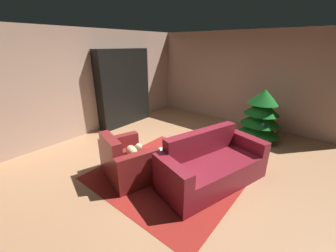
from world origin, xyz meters
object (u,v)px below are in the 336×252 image
at_px(armchair_red, 127,162).
at_px(decorated_tree, 261,115).
at_px(book_stack_on_table, 168,154).
at_px(couch_red, 211,166).
at_px(coffee_table, 170,157).
at_px(bottle_on_table, 169,156).
at_px(bookshelf_unit, 127,89).

bearing_deg(armchair_red, decorated_tree, 67.21).
xyz_separation_m(armchair_red, book_stack_on_table, (0.55, 0.50, 0.14)).
bearing_deg(armchair_red, couch_red, 33.08).
height_order(armchair_red, coffee_table, armchair_red).
bearing_deg(bottle_on_table, coffee_table, 124.78).
xyz_separation_m(armchair_red, bottle_on_table, (0.70, 0.34, 0.22)).
xyz_separation_m(bookshelf_unit, bottle_on_table, (2.86, -1.55, -0.53)).
relative_size(couch_red, bottle_on_table, 7.05).
relative_size(couch_red, decorated_tree, 1.61).
xyz_separation_m(couch_red, decorated_tree, (0.07, 2.33, 0.34)).
xyz_separation_m(armchair_red, decorated_tree, (1.32, 3.14, 0.34)).
xyz_separation_m(armchair_red, coffee_table, (0.58, 0.51, 0.07)).
height_order(armchair_red, bottle_on_table, armchair_red).
bearing_deg(coffee_table, bookshelf_unit, 153.21).
xyz_separation_m(bookshelf_unit, armchair_red, (2.16, -1.89, -0.75)).
relative_size(bookshelf_unit, bottle_on_table, 7.38).
bearing_deg(bottle_on_table, book_stack_on_table, 134.49).
relative_size(armchair_red, couch_red, 0.56).
bearing_deg(book_stack_on_table, armchair_red, -137.79).
distance_m(armchair_red, book_stack_on_table, 0.75).
height_order(bookshelf_unit, coffee_table, bookshelf_unit).
height_order(couch_red, coffee_table, couch_red).
bearing_deg(decorated_tree, armchair_red, -112.79).
bearing_deg(bottle_on_table, couch_red, 40.91).
xyz_separation_m(couch_red, coffee_table, (-0.66, -0.30, 0.07)).
height_order(coffee_table, book_stack_on_table, book_stack_on_table).
bearing_deg(book_stack_on_table, decorated_tree, 73.72).
distance_m(couch_red, bottle_on_table, 0.75).
bearing_deg(armchair_red, book_stack_on_table, 42.21).
distance_m(bookshelf_unit, coffee_table, 3.14).
bearing_deg(couch_red, bottle_on_table, -139.09).
height_order(bookshelf_unit, book_stack_on_table, bookshelf_unit).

